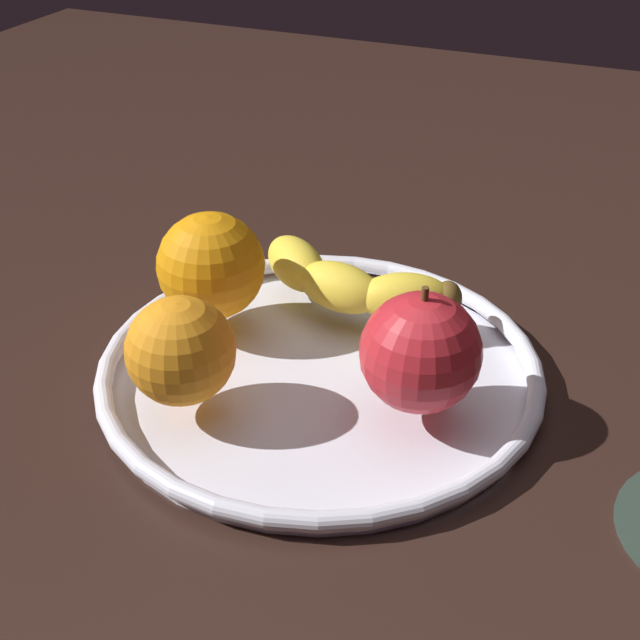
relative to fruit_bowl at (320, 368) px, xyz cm
name	(u,v)px	position (x,y,z in cm)	size (l,w,h in cm)	color
ground_plane	(320,403)	(0.00, 0.00, -2.92)	(164.80, 164.80, 4.00)	black
fruit_bowl	(320,368)	(0.00, 0.00, 0.00)	(29.86, 29.86, 1.80)	white
banana	(350,283)	(-0.66, 7.23, 2.66)	(17.02, 7.89, 3.54)	yellow
apple	(421,352)	(7.40, -2.03, 4.61)	(7.45, 7.45, 8.25)	red
orange_front_left	(181,351)	(-6.20, -7.09, 4.29)	(6.81, 6.81, 6.81)	orange
orange_front_right	(211,266)	(-9.29, 2.31, 4.71)	(7.66, 7.66, 7.66)	orange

